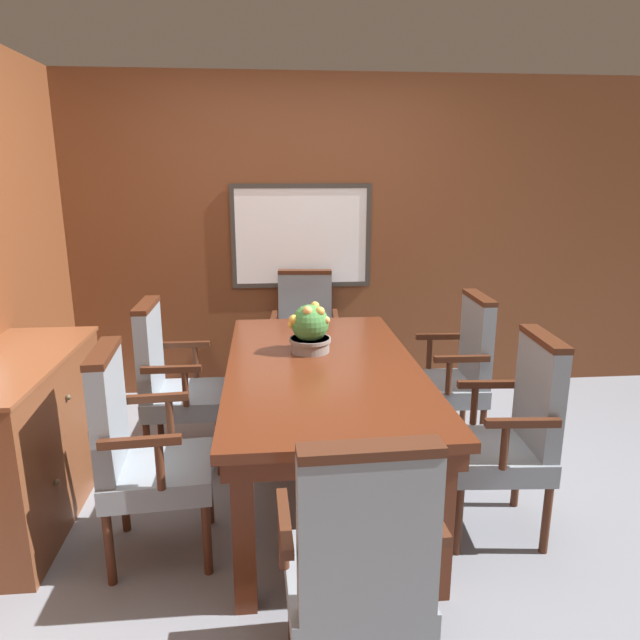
{
  "coord_description": "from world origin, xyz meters",
  "views": [
    {
      "loc": [
        -0.26,
        -2.64,
        1.73
      ],
      "look_at": [
        0.02,
        0.37,
        0.95
      ],
      "focal_mm": 32.0,
      "sensor_mm": 36.0,
      "label": 1
    }
  ],
  "objects": [
    {
      "name": "sideboard_cabinet",
      "position": [
        -1.51,
        0.11,
        0.43
      ],
      "size": [
        0.51,
        1.21,
        0.85
      ],
      "color": "brown",
      "rests_on": "ground_plane"
    },
    {
      "name": "chair_left_near",
      "position": [
        -0.85,
        -0.25,
        0.53
      ],
      "size": [
        0.5,
        0.52,
        1.01
      ],
      "rotation": [
        0.0,
        0.0,
        1.64
      ],
      "color": "#472314",
      "rests_on": "ground_plane"
    },
    {
      "name": "potted_plant",
      "position": [
        -0.03,
        0.43,
        0.88
      ],
      "size": [
        0.24,
        0.24,
        0.28
      ],
      "color": "gray",
      "rests_on": "dining_table"
    },
    {
      "name": "dining_table",
      "position": [
        0.02,
        0.22,
        0.65
      ],
      "size": [
        1.01,
        1.94,
        0.75
      ],
      "color": "#562614",
      "rests_on": "ground_plane"
    },
    {
      "name": "chair_left_far",
      "position": [
        -0.85,
        0.63,
        0.53
      ],
      "size": [
        0.48,
        0.5,
        1.01
      ],
      "rotation": [
        0.0,
        0.0,
        1.57
      ],
      "color": "#472314",
      "rests_on": "ground_plane"
    },
    {
      "name": "wall_back",
      "position": [
        0.0,
        1.83,
        1.23
      ],
      "size": [
        7.2,
        0.08,
        2.45
      ],
      "color": "brown",
      "rests_on": "ground_plane"
    },
    {
      "name": "chair_right_near",
      "position": [
        0.89,
        -0.22,
        0.53
      ],
      "size": [
        0.5,
        0.52,
        1.01
      ],
      "rotation": [
        0.0,
        0.0,
        -1.64
      ],
      "color": "#472314",
      "rests_on": "ground_plane"
    },
    {
      "name": "chair_head_far",
      "position": [
        0.02,
        1.56,
        0.53
      ],
      "size": [
        0.53,
        0.51,
        1.01
      ],
      "rotation": [
        0.0,
        0.0,
        -0.08
      ],
      "color": "#472314",
      "rests_on": "ground_plane"
    },
    {
      "name": "ground_plane",
      "position": [
        0.0,
        0.0,
        0.0
      ],
      "size": [
        14.0,
        14.0,
        0.0
      ],
      "primitive_type": "plane",
      "color": "gray"
    },
    {
      "name": "chair_right_far",
      "position": [
        0.91,
        0.66,
        0.53
      ],
      "size": [
        0.49,
        0.51,
        1.01
      ],
      "rotation": [
        0.0,
        0.0,
        -1.6
      ],
      "color": "#472314",
      "rests_on": "ground_plane"
    },
    {
      "name": "chair_head_near",
      "position": [
        0.01,
        -1.11,
        0.53
      ],
      "size": [
        0.51,
        0.49,
        1.01
      ],
      "rotation": [
        0.0,
        0.0,
        3.17
      ],
      "color": "#472314",
      "rests_on": "ground_plane"
    }
  ]
}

